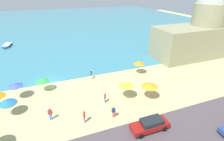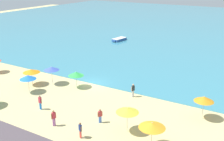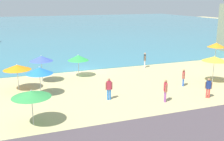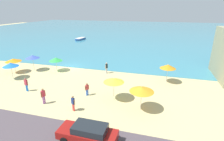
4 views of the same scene
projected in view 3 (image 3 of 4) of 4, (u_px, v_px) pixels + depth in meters
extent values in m
plane|color=#C8B87D|center=(83.00, 71.00, 31.32)|extent=(160.00, 160.00, 0.00)
cube|color=teal|center=(33.00, 27.00, 81.16)|extent=(150.00, 110.00, 0.05)
cylinder|color=#B2B2B7|center=(79.00, 68.00, 28.75)|extent=(0.05, 0.05, 1.77)
cone|color=green|center=(78.00, 58.00, 28.48)|extent=(2.13, 2.13, 0.55)
sphere|color=silver|center=(78.00, 55.00, 28.40)|extent=(0.08, 0.08, 0.08)
cylinder|color=#B2B2B7|center=(40.00, 84.00, 23.04)|extent=(0.05, 0.05, 1.92)
cone|color=blue|center=(39.00, 71.00, 22.75)|extent=(2.17, 2.17, 0.54)
sphere|color=silver|center=(39.00, 67.00, 22.68)|extent=(0.08, 0.08, 0.08)
cylinder|color=#B2B2B7|center=(18.00, 80.00, 24.47)|extent=(0.05, 0.05, 1.88)
cone|color=orange|center=(17.00, 67.00, 24.19)|extent=(2.38, 2.38, 0.45)
sphere|color=silver|center=(17.00, 64.00, 24.13)|extent=(0.08, 0.08, 0.08)
cylinder|color=#B2B2B7|center=(213.00, 72.00, 26.65)|extent=(0.05, 0.05, 2.17)
cone|color=yellow|center=(214.00, 59.00, 26.34)|extent=(2.29, 2.29, 0.44)
sphere|color=silver|center=(215.00, 56.00, 26.28)|extent=(0.08, 0.08, 0.08)
cylinder|color=#B2B2B7|center=(33.00, 111.00, 17.55)|extent=(0.05, 0.05, 1.94)
cone|color=green|center=(31.00, 94.00, 17.27)|extent=(2.45, 2.45, 0.40)
sphere|color=silver|center=(31.00, 90.00, 17.22)|extent=(0.08, 0.08, 0.08)
cylinder|color=#B2B2B7|center=(42.00, 72.00, 26.71)|extent=(0.05, 0.05, 2.15)
cone|color=#415BC3|center=(41.00, 59.00, 26.40)|extent=(2.19, 2.19, 0.48)
sphere|color=silver|center=(41.00, 56.00, 26.33)|extent=(0.08, 0.08, 0.08)
cylinder|color=#B2B2B7|center=(215.00, 55.00, 34.57)|extent=(0.05, 0.05, 2.12)
cone|color=orange|center=(216.00, 45.00, 34.25)|extent=(2.13, 2.13, 0.55)
sphere|color=silver|center=(216.00, 42.00, 34.18)|extent=(0.08, 0.08, 0.08)
cylinder|color=#9A4EA0|center=(165.00, 97.00, 21.64)|extent=(0.14, 0.14, 0.86)
cylinder|color=#9A4EA0|center=(165.00, 96.00, 21.82)|extent=(0.14, 0.14, 0.86)
cube|color=#C13040|center=(166.00, 87.00, 21.54)|extent=(0.33, 0.41, 0.68)
sphere|color=#A1714A|center=(166.00, 81.00, 21.42)|extent=(0.22, 0.22, 0.22)
cylinder|color=#A1714A|center=(166.00, 89.00, 21.32)|extent=(0.09, 0.09, 0.61)
cylinder|color=#A1714A|center=(165.00, 87.00, 21.78)|extent=(0.09, 0.09, 0.61)
cylinder|color=blue|center=(108.00, 95.00, 22.20)|extent=(0.14, 0.14, 0.85)
cylinder|color=blue|center=(110.00, 94.00, 22.24)|extent=(0.14, 0.14, 0.85)
cube|color=#B32E43|center=(109.00, 85.00, 22.03)|extent=(0.38, 0.26, 0.68)
sphere|color=#A26A51|center=(109.00, 80.00, 21.92)|extent=(0.22, 0.22, 0.22)
cylinder|color=#A26A51|center=(106.00, 86.00, 21.99)|extent=(0.09, 0.09, 0.61)
cylinder|color=#A26A51|center=(112.00, 86.00, 22.11)|extent=(0.09, 0.09, 0.61)
cylinder|color=blue|center=(183.00, 82.00, 25.68)|extent=(0.14, 0.14, 0.75)
cylinder|color=blue|center=(183.00, 82.00, 25.85)|extent=(0.14, 0.14, 0.75)
cube|color=#BC3A3D|center=(184.00, 75.00, 25.60)|extent=(0.38, 0.42, 0.59)
sphere|color=#9C6B4A|center=(184.00, 71.00, 25.49)|extent=(0.22, 0.22, 0.22)
cylinder|color=#9C6B4A|center=(184.00, 76.00, 25.38)|extent=(0.09, 0.09, 0.53)
cylinder|color=#9C6B4A|center=(183.00, 75.00, 25.84)|extent=(0.09, 0.09, 0.53)
cylinder|color=#EA453F|center=(209.00, 93.00, 22.63)|extent=(0.14, 0.14, 0.79)
cylinder|color=#EA453F|center=(207.00, 93.00, 22.66)|extent=(0.14, 0.14, 0.79)
cube|color=navy|center=(209.00, 85.00, 22.47)|extent=(0.42, 0.37, 0.62)
sphere|color=#9C6E4D|center=(209.00, 80.00, 22.36)|extent=(0.22, 0.22, 0.22)
cylinder|color=#9C6E4D|center=(212.00, 86.00, 22.44)|extent=(0.09, 0.09, 0.56)
cylinder|color=#9C6E4D|center=(205.00, 85.00, 22.52)|extent=(0.09, 0.09, 0.56)
cylinder|color=silver|center=(145.00, 64.00, 32.65)|extent=(0.14, 0.14, 0.85)
cylinder|color=silver|center=(145.00, 64.00, 32.83)|extent=(0.14, 0.14, 0.85)
cube|color=#1D292F|center=(145.00, 58.00, 32.55)|extent=(0.34, 0.42, 0.67)
sphere|color=tan|center=(145.00, 54.00, 32.44)|extent=(0.22, 0.22, 0.22)
cylinder|color=tan|center=(145.00, 58.00, 32.33)|extent=(0.09, 0.09, 0.61)
cylinder|color=tan|center=(145.00, 58.00, 32.80)|extent=(0.09, 0.09, 0.61)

